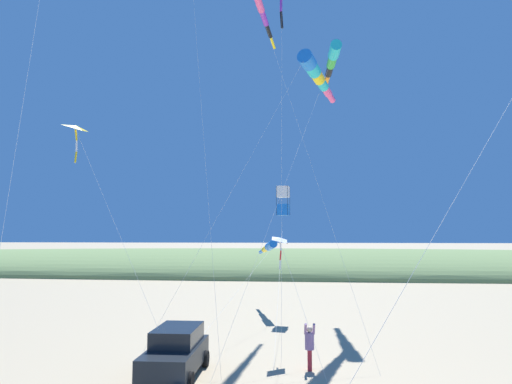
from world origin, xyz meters
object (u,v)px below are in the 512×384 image
at_px(kite_windsock_long_streamer_right, 316,74).
at_px(kite_delta_black_fish_shape, 280,240).
at_px(kite_windsock_blue_topmost, 268,247).
at_px(parked_car, 176,351).
at_px(kite_windsock_purple_drifting, 332,60).
at_px(kite_delta_magenta_far_left, 76,129).
at_px(person_adult_flyer, 310,344).
at_px(kite_box_white_trailing, 283,201).
at_px(kite_windsock_checkered_midright, 264,16).

height_order(kite_windsock_long_streamer_right, kite_delta_black_fish_shape, kite_windsock_long_streamer_right).
bearing_deg(kite_windsock_blue_topmost, parked_car, -10.35).
relative_size(kite_windsock_blue_topmost, kite_windsock_purple_drifting, 0.96).
xyz_separation_m(kite_windsock_long_streamer_right, kite_delta_magenta_far_left, (5.60, -11.42, -4.31)).
bearing_deg(kite_windsock_long_streamer_right, parked_car, -37.43).
xyz_separation_m(person_adult_flyer, kite_box_white_trailing, (-11.69, -1.48, 6.77)).
bearing_deg(kite_windsock_blue_topmost, kite_box_white_trailing, 38.87).
relative_size(kite_windsock_blue_topmost, kite_windsock_checkered_midright, 0.93).
bearing_deg(parked_car, kite_windsock_long_streamer_right, 142.57).
bearing_deg(person_adult_flyer, kite_windsock_checkered_midright, -164.72).
xyz_separation_m(kite_windsock_blue_topmost, kite_windsock_long_streamer_right, (6.72, 3.25, 10.14)).
relative_size(kite_windsock_blue_topmost, kite_box_white_trailing, 1.54).
distance_m(kite_windsock_checkered_midright, kite_windsock_long_streamer_right, 7.08).
distance_m(person_adult_flyer, kite_delta_black_fish_shape, 4.86).
distance_m(kite_windsock_blue_topmost, kite_delta_magenta_far_left, 15.89).
height_order(kite_delta_magenta_far_left, kite_box_white_trailing, kite_delta_magenta_far_left).
bearing_deg(parked_car, person_adult_flyer, 104.16).
bearing_deg(kite_delta_magenta_far_left, kite_windsock_purple_drifting, 133.17).
distance_m(parked_car, kite_delta_black_fish_shape, 6.79).
bearing_deg(parked_car, kite_delta_magenta_far_left, -110.70).
height_order(parked_car, kite_box_white_trailing, kite_box_white_trailing).
distance_m(parked_car, kite_windsock_blue_topmost, 15.10).
relative_size(kite_windsock_purple_drifting, kite_box_white_trailing, 1.61).
xyz_separation_m(kite_windsock_checkered_midright, kite_windsock_purple_drifting, (-3.15, 4.74, -1.94)).
height_order(parked_car, kite_windsock_purple_drifting, kite_windsock_purple_drifting).
relative_size(parked_car, kite_delta_black_fish_shape, 0.79).
bearing_deg(kite_windsock_purple_drifting, kite_windsock_blue_topmost, -92.93).
height_order(parked_car, kite_delta_magenta_far_left, kite_delta_magenta_far_left).
distance_m(kite_delta_black_fish_shape, kite_box_white_trailing, 9.91).
height_order(kite_windsock_blue_topmost, kite_delta_black_fish_shape, kite_delta_black_fish_shape).
distance_m(person_adult_flyer, kite_box_white_trailing, 13.59).
bearing_deg(kite_delta_black_fish_shape, person_adult_flyer, 30.78).
bearing_deg(kite_windsock_long_streamer_right, kite_windsock_checkered_midright, -135.30).
bearing_deg(kite_delta_black_fish_shape, kite_delta_magenta_far_left, -81.92).
bearing_deg(kite_windsock_long_streamer_right, kite_windsock_blue_topmost, -154.17).
height_order(person_adult_flyer, kite_windsock_long_streamer_right, kite_windsock_long_streamer_right).
height_order(person_adult_flyer, kite_delta_magenta_far_left, kite_delta_magenta_far_left).
relative_size(person_adult_flyer, kite_delta_black_fish_shape, 0.35).
bearing_deg(kite_windsock_purple_drifting, kite_box_white_trailing, -72.04).
bearing_deg(person_adult_flyer, kite_delta_black_fish_shape, -149.22).
bearing_deg(parked_car, kite_box_white_trailing, 163.88).
distance_m(kite_delta_magenta_far_left, kite_box_white_trailing, 14.58).
bearing_deg(kite_windsock_long_streamer_right, kite_box_white_trailing, -158.23).
bearing_deg(parked_car, kite_windsock_blue_topmost, 169.65).
distance_m(kite_windsock_blue_topmost, kite_windsock_long_streamer_right, 12.59).
distance_m(person_adult_flyer, kite_windsock_purple_drifting, 21.48).
relative_size(person_adult_flyer, kite_windsock_purple_drifting, 0.10).
bearing_deg(kite_delta_black_fish_shape, kite_box_white_trailing, -178.69).
bearing_deg(kite_windsock_long_streamer_right, person_adult_flyer, -5.78).
xyz_separation_m(kite_windsock_purple_drifting, kite_delta_black_fish_shape, (10.73, -3.36, -12.90)).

